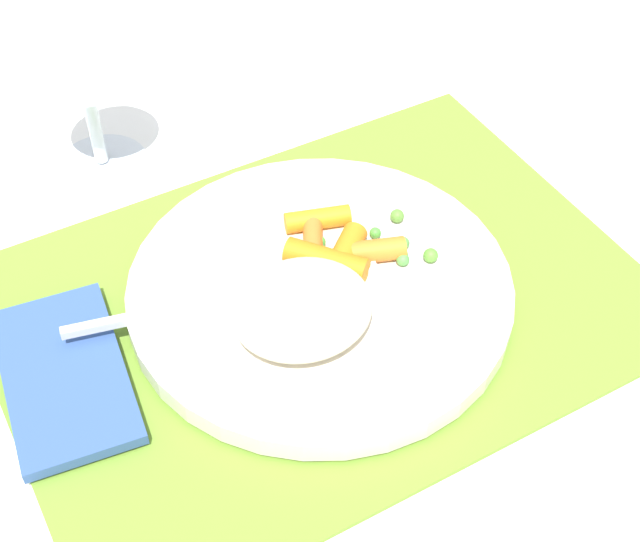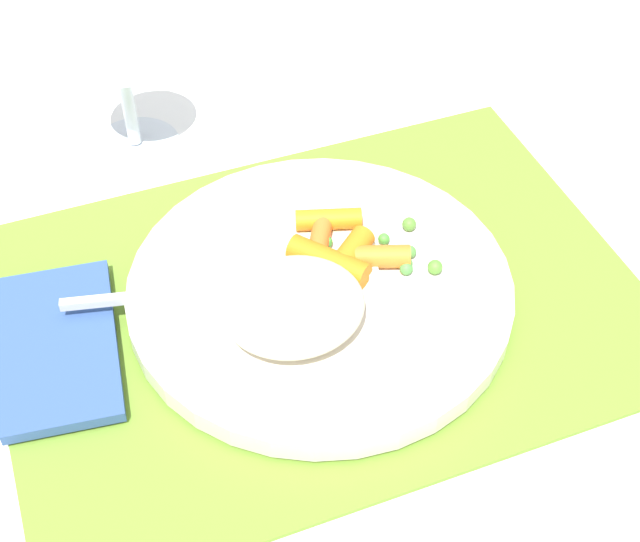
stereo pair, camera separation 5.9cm
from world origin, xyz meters
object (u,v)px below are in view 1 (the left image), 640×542
Objects in this scene: plate at (320,290)px; carrot_portion at (336,248)px; rice_mound at (302,308)px; napkin at (65,375)px; wine_glass at (76,43)px; fork at (257,292)px.

carrot_portion is at bearing 35.70° from plate.
rice_mound is 1.11× the size of carrot_portion.
carrot_portion is 0.19m from napkin.
rice_mound is 0.59× the size of wine_glass.
napkin is (-0.13, 0.01, -0.01)m from fork.
plate reaches higher than napkin.
rice_mound reaches higher than plate.
plate is 0.04m from rice_mound.
plate is 0.24m from wine_glass.
fork is (-0.01, 0.04, -0.01)m from rice_mound.
fork is at bearing -79.97° from wine_glass.
plate is 1.95× the size of napkin.
napkin is at bearing 179.12° from carrot_portion.
rice_mound is at bearing -139.22° from carrot_portion.
rice_mound is at bearing -135.93° from plate.
fork is at bearing -175.12° from carrot_portion.
carrot_portion is at bearing 4.88° from fork.
fork is (-0.04, 0.01, 0.01)m from plate.
rice_mound is 0.69× the size of napkin.
carrot_portion is 0.62× the size of napkin.
wine_glass is at bearing 100.03° from fork.
carrot_portion is at bearing -0.88° from napkin.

